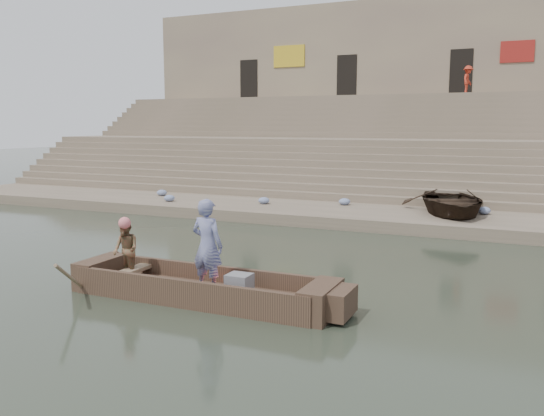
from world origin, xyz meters
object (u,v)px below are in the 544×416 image
Objects in this scene: rowing_man at (126,250)px; television at (239,284)px; beached_rowboat at (451,201)px; main_rowboat at (201,294)px; pedestrian at (468,80)px; standing_man at (207,246)px.

rowing_man reaches higher than television.
main_rowboat is at bearing -125.27° from beached_rowboat.
main_rowboat is at bearing 24.84° from rowing_man.
main_rowboat is 25.43m from pedestrian.
pedestrian is at bearing 103.85° from rowing_man.
rowing_man is 2.73m from television.
television is 11.29m from beached_rowboat.
television is at bearing 24.57° from rowing_man.
beached_rowboat reaches higher than main_rowboat.
standing_man is 1.45× the size of rowing_man.
main_rowboat is 10.87× the size of television.
standing_man is 11.55m from beached_rowboat.
beached_rowboat is (3.30, 11.06, -0.31)m from standing_man.
standing_man is at bearing -24.45° from main_rowboat.
rowing_man is 12.23m from beached_rowboat.
television is 25.28m from pedestrian.
beached_rowboat is at bearing 76.35° from television.
main_rowboat is 11.54m from beached_rowboat.
standing_man is 25.28m from pedestrian.
standing_man is at bearing -124.07° from beached_rowboat.
pedestrian reaches higher than beached_rowboat.
pedestrian is (2.57, 24.61, 5.87)m from main_rowboat.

